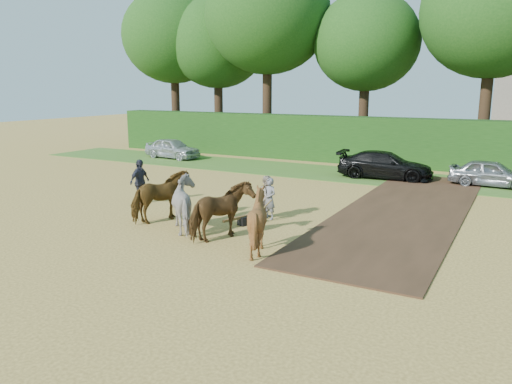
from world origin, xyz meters
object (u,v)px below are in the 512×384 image
Objects in this scene: spectator_near at (268,197)px; spectator_far at (140,182)px; parked_cars at (490,172)px; plough_team at (207,208)px.

spectator_near is 0.85× the size of spectator_far.
parked_cars is (12.76, 11.16, -0.23)m from spectator_far.
plough_team reaches higher than spectator_near.
parked_cars is (7.73, 13.58, -0.21)m from plough_team.
spectator_far is (-5.81, -0.53, 0.14)m from spectator_near.
plough_team is 0.18× the size of parked_cars.
spectator_far is 0.05× the size of parked_cars.
spectator_far is at bearing 101.60° from spectator_near.
plough_team is (5.04, -2.41, -0.02)m from spectator_far.
plough_team is at bearing 171.68° from spectator_near.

